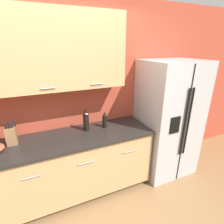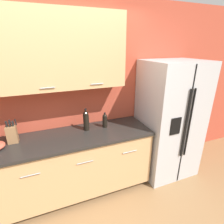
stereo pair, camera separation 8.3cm
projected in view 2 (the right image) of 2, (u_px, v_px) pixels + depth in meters
The scene contains 6 objects.
wall_back at pixel (55, 88), 2.26m from camera, with size 10.00×0.39×2.60m.
counter_unit at pixel (59, 168), 2.35m from camera, with size 2.52×0.64×0.91m.
refrigerator at pixel (169, 120), 2.73m from camera, with size 0.86×0.74×1.81m.
knife_block at pixel (12, 134), 2.07m from camera, with size 0.13×0.10×0.29m.
wine_bottle at pixel (86, 120), 2.36m from camera, with size 0.08×0.08×0.31m.
oil_bottle at pixel (105, 120), 2.46m from camera, with size 0.07×0.07×0.22m.
Camera 2 is at (-0.17, -1.01, 2.01)m, focal length 28.00 mm.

